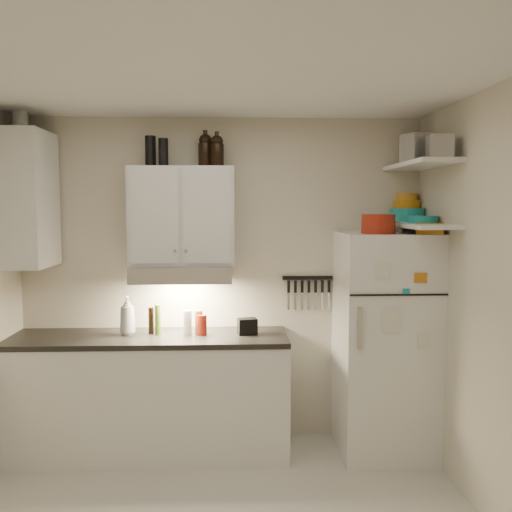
{
  "coord_description": "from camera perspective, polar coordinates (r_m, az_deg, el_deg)",
  "views": [
    {
      "loc": [
        0.08,
        -3.09,
        1.9
      ],
      "look_at": [
        0.25,
        0.9,
        1.55
      ],
      "focal_mm": 40.0,
      "sensor_mm": 36.0,
      "label": 1
    }
  ],
  "objects": [
    {
      "name": "range_hood",
      "position": [
        4.4,
        -7.38,
        -1.68
      ],
      "size": [
        0.76,
        0.46,
        0.12
      ],
      "primitive_type": "cube",
      "color": "silver",
      "rests_on": "back_wall"
    },
    {
      "name": "soap_bottle",
      "position": [
        4.47,
        -12.74,
        -5.56
      ],
      "size": [
        0.15,
        0.15,
        0.34
      ],
      "primitive_type": "imported",
      "rotation": [
        0.0,
        0.0,
        -0.15
      ],
      "color": "white",
      "rests_on": "countertop"
    },
    {
      "name": "growler_a",
      "position": [
        4.52,
        -5.08,
        10.48
      ],
      "size": [
        0.13,
        0.13,
        0.27
      ],
      "primitive_type": null,
      "rotation": [
        0.0,
        0.0,
        -0.21
      ],
      "color": "black",
      "rests_on": "upper_cabinet"
    },
    {
      "name": "bowl_orange",
      "position": [
        4.78,
        14.84,
        5.03
      ],
      "size": [
        0.22,
        0.22,
        0.07
      ],
      "primitive_type": "cylinder",
      "color": "orange",
      "rests_on": "bowl_teal"
    },
    {
      "name": "countertop",
      "position": [
        4.45,
        -10.63,
        -8.07
      ],
      "size": [
        2.1,
        0.62,
        0.04
      ],
      "primitive_type": "cube",
      "color": "black",
      "rests_on": "base_cabinet"
    },
    {
      "name": "vinegar_bottle",
      "position": [
        4.48,
        -10.44,
        -6.36
      ],
      "size": [
        0.05,
        0.05,
        0.21
      ],
      "primitive_type": "cylinder",
      "rotation": [
        0.0,
        0.0,
        0.16
      ],
      "color": "black",
      "rests_on": "countertop"
    },
    {
      "name": "side_cabinet",
      "position": [
        4.55,
        -22.0,
        5.28
      ],
      "size": [
        0.33,
        0.55,
        1.0
      ],
      "primitive_type": "cube",
      "color": "white",
      "rests_on": "left_wall"
    },
    {
      "name": "right_wall",
      "position": [
        3.5,
        23.65,
        -5.28
      ],
      "size": [
        0.02,
        3.0,
        2.6
      ],
      "primitive_type": "cube",
      "color": "beige",
      "rests_on": "ground"
    },
    {
      "name": "ceiling",
      "position": [
        3.17,
        -4.01,
        17.96
      ],
      "size": [
        3.2,
        3.0,
        0.02
      ],
      "primitive_type": "cube",
      "color": "white",
      "rests_on": "ground"
    },
    {
      "name": "upper_cabinet",
      "position": [
        4.44,
        -7.37,
        4.0
      ],
      "size": [
        0.8,
        0.33,
        0.75
      ],
      "primitive_type": "cube",
      "color": "white",
      "rests_on": "back_wall"
    },
    {
      "name": "bowl_yellow",
      "position": [
        4.79,
        14.85,
        5.75
      ],
      "size": [
        0.17,
        0.17,
        0.05
      ],
      "primitive_type": "cylinder",
      "color": "orange",
      "rests_on": "bowl_orange"
    },
    {
      "name": "stock_pot",
      "position": [
        4.63,
        15.93,
        10.07
      ],
      "size": [
        0.32,
        0.32,
        0.22
      ],
      "primitive_type": "cylinder",
      "rotation": [
        0.0,
        0.0,
        0.04
      ],
      "color": "silver",
      "rests_on": "shelf_hi"
    },
    {
      "name": "plates",
      "position": [
        4.36,
        16.32,
        3.52
      ],
      "size": [
        0.25,
        0.25,
        0.05
      ],
      "primitive_type": "cylinder",
      "rotation": [
        0.0,
        0.0,
        0.14
      ],
      "color": "teal",
      "rests_on": "shelf_lo"
    },
    {
      "name": "base_cabinet",
      "position": [
        4.57,
        -10.53,
        -13.7
      ],
      "size": [
        2.1,
        0.6,
        0.88
      ],
      "primitive_type": "cube",
      "color": "white",
      "rests_on": "floor"
    },
    {
      "name": "dutch_oven",
      "position": [
        4.25,
        12.12,
        3.16
      ],
      "size": [
        0.29,
        0.29,
        0.14
      ],
      "primitive_type": "cylinder",
      "rotation": [
        0.0,
        0.0,
        -0.2
      ],
      "color": "maroon",
      "rests_on": "fridge"
    },
    {
      "name": "clear_bottle",
      "position": [
        4.39,
        -6.85,
        -6.64
      ],
      "size": [
        0.08,
        0.08,
        0.19
      ],
      "primitive_type": "cylinder",
      "rotation": [
        0.0,
        0.0,
        0.32
      ],
      "color": "silver",
      "rests_on": "countertop"
    },
    {
      "name": "red_jar",
      "position": [
        4.39,
        -5.44,
        -6.88
      ],
      "size": [
        0.09,
        0.09,
        0.16
      ],
      "primitive_type": "cylinder",
      "rotation": [
        0.0,
        0.0,
        0.18
      ],
      "color": "maroon",
      "rests_on": "countertop"
    },
    {
      "name": "tin_b",
      "position": [
        4.04,
        17.88,
        10.35
      ],
      "size": [
        0.17,
        0.17,
        0.15
      ],
      "primitive_type": "cube",
      "rotation": [
        0.0,
        0.0,
        -0.12
      ],
      "color": "#AAAAAD",
      "rests_on": "shelf_hi"
    },
    {
      "name": "pepper_mill",
      "position": [
        4.41,
        -5.75,
        -6.63
      ],
      "size": [
        0.07,
        0.07,
        0.18
      ],
      "primitive_type": "cylinder",
      "rotation": [
        0.0,
        0.0,
        -0.36
      ],
      "color": "brown",
      "rests_on": "countertop"
    },
    {
      "name": "oil_bottle",
      "position": [
        4.44,
        -9.8,
        -6.29
      ],
      "size": [
        0.06,
        0.06,
        0.23
      ],
      "primitive_type": "cylinder",
      "rotation": [
        0.0,
        0.0,
        -0.36
      ],
      "color": "#44691A",
      "rests_on": "countertop"
    },
    {
      "name": "knife_strip",
      "position": [
        4.65,
        5.24,
        -2.18
      ],
      "size": [
        0.42,
        0.02,
        0.03
      ],
      "primitive_type": "cube",
      "color": "black",
      "rests_on": "back_wall"
    },
    {
      "name": "shelf_hi",
      "position": [
        4.35,
        16.13,
        8.77
      ],
      "size": [
        0.3,
        0.95,
        0.03
      ],
      "primitive_type": "cube",
      "color": "white",
      "rests_on": "right_wall"
    },
    {
      "name": "book_stack",
      "position": [
        4.28,
        16.94,
        2.64
      ],
      "size": [
        0.25,
        0.28,
        0.08
      ],
      "primitive_type": "cube",
      "rotation": [
        0.0,
        0.0,
        -0.29
      ],
      "color": "#C47418",
      "rests_on": "fridge"
    },
    {
      "name": "spice_jar",
      "position": [
        4.36,
        14.1,
        2.79
      ],
      "size": [
        0.06,
        0.06,
        0.09
      ],
      "primitive_type": "cylinder",
      "rotation": [
        0.0,
        0.0,
        -0.27
      ],
      "color": "silver",
      "rests_on": "fridge"
    },
    {
      "name": "thermos_a",
      "position": [
        4.45,
        -9.25,
        10.18
      ],
      "size": [
        0.09,
        0.09,
        0.21
      ],
      "primitive_type": "cylinder",
      "rotation": [
        0.0,
        0.0,
        -0.24
      ],
      "color": "black",
      "rests_on": "upper_cabinet"
    },
    {
      "name": "thermos_b",
      "position": [
        4.53,
        -10.51,
        10.23
      ],
      "size": [
        0.11,
        0.11,
        0.24
      ],
      "primitive_type": "cylinder",
      "rotation": [
        0.0,
        0.0,
        0.41
      ],
      "color": "black",
      "rests_on": "upper_cabinet"
    },
    {
      "name": "fridge",
      "position": [
        4.53,
        12.74,
        -8.52
      ],
      "size": [
        0.7,
        0.68,
        1.7
      ],
      "primitive_type": "cube",
      "color": "white",
      "rests_on": "floor"
    },
    {
      "name": "side_jar",
      "position": [
        4.68,
        -22.52,
        12.31
      ],
      "size": [
        0.13,
        0.13,
        0.15
      ],
      "primitive_type": "cylinder",
      "rotation": [
        0.0,
        0.0,
        -0.19
      ],
      "color": "silver",
      "rests_on": "side_cabinet"
    },
    {
      "name": "growler_b",
      "position": [
        4.46,
        -3.92,
        10.47
      ],
      "size": [
        0.13,
        0.13,
        0.25
      ],
      "primitive_type": null,
      "rotation": [
        0.0,
        0.0,
        0.31
      ],
      "color": "black",
      "rests_on": "upper_cabinet"
    },
    {
      "name": "bowl_teal",
      "position": [
        4.69,
        14.87,
        3.97
      ],
      "size": [
        0.27,
        0.27,
        0.11
      ],
      "primitive_type": "cylinder",
      "color": "teal",
      "rests_on": "shelf_lo"
    },
    {
      "name": "shelf_lo",
      "position": [
        4.34,
        15.99,
        2.97
      ],
      "size": [
        0.3,
        0.95,
        0.03
      ],
      "primitive_type": "cube",
      "color": "white",
      "rests_on": "right_wall"
    },
    {
      "name": "back_wall",
      "position": [
        4.64,
        -3.41,
        -2.44
      ],
      "size": [
        3.2,
        0.02,
        2.6
      ],
      "primitive_type": "cube",
      "color": "beige",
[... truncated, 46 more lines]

